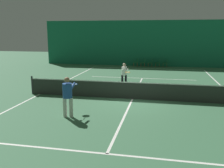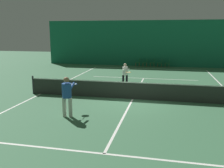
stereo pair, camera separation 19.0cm
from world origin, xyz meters
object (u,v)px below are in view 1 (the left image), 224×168
object	(u,v)px
player_near	(68,94)
courtside_chair_3	(158,62)
player_far	(124,73)
courtside_chair_4	(166,62)
courtside_chair_2	(151,62)
courtside_chair_1	(144,62)
tennis_net	(133,90)
courtside_chair_0	(136,62)

from	to	relation	value
player_near	courtside_chair_3	world-z (taller)	player_near
player_far	courtside_chair_4	bearing A→B (deg)	142.07
courtside_chair_2	courtside_chair_4	size ratio (longest dim) A/B	1.00
courtside_chair_1	courtside_chair_2	distance (m)	0.77
player_near	tennis_net	bearing A→B (deg)	-38.70
player_near	courtside_chair_3	distance (m)	17.13
courtside_chair_1	courtside_chair_2	world-z (taller)	same
courtside_chair_1	courtside_chair_3	size ratio (longest dim) A/B	1.00
player_far	courtside_chair_2	xyz separation A→B (m)	(1.29, 10.11, -0.42)
tennis_net	player_far	xyz separation A→B (m)	(-0.96, 3.22, 0.39)
player_near	courtside_chair_4	size ratio (longest dim) A/B	2.08
courtside_chair_1	player_near	bearing A→B (deg)	-6.58
player_far	courtside_chair_0	bearing A→B (deg)	159.15
courtside_chair_1	courtside_chair_4	size ratio (longest dim) A/B	1.00
courtside_chair_2	courtside_chair_3	world-z (taller)	same
tennis_net	courtside_chair_1	size ratio (longest dim) A/B	14.29
courtside_chair_0	courtside_chair_4	bearing A→B (deg)	90.00
tennis_net	courtside_chair_2	size ratio (longest dim) A/B	14.29
player_near	courtside_chair_4	distance (m)	17.30
tennis_net	courtside_chair_0	distance (m)	13.39
courtside_chair_3	courtside_chair_4	bearing A→B (deg)	90.00
player_near	courtside_chair_3	bearing A→B (deg)	-15.75
player_near	player_far	distance (m)	6.80
player_near	courtside_chair_2	distance (m)	16.99
player_far	courtside_chair_3	size ratio (longest dim) A/B	1.84
courtside_chair_0	courtside_chair_4	size ratio (longest dim) A/B	1.00
player_near	courtside_chair_1	distance (m)	16.88
tennis_net	courtside_chair_3	xyz separation A→B (m)	(1.10, 13.33, -0.03)
courtside_chair_1	courtside_chair_3	xyz separation A→B (m)	(1.54, 0.00, 0.00)
courtside_chair_1	player_far	bearing A→B (deg)	-2.94
courtside_chair_0	courtside_chair_2	distance (m)	1.54
tennis_net	courtside_chair_3	size ratio (longest dim) A/B	14.29
courtside_chair_3	courtside_chair_0	bearing A→B (deg)	-90.00
player_far	courtside_chair_1	world-z (taller)	player_far
player_near	courtside_chair_0	xyz separation A→B (m)	(1.16, 16.76, -0.53)
courtside_chair_4	courtside_chair_2	bearing A→B (deg)	-90.00
player_far	courtside_chair_2	distance (m)	10.21
tennis_net	player_far	bearing A→B (deg)	106.57
tennis_net	player_near	distance (m)	4.20
tennis_net	courtside_chair_3	distance (m)	13.38
player_near	courtside_chair_2	xyz separation A→B (m)	(2.70, 16.76, -0.53)
player_far	courtside_chair_1	xyz separation A→B (m)	(0.52, 10.11, -0.42)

